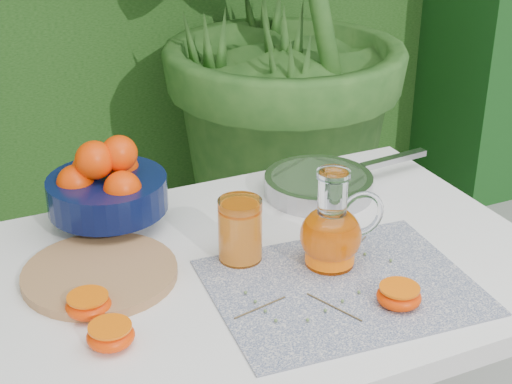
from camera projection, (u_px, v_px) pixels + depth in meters
name	position (u px, v px, depth m)	size (l,w,h in m)	color
potted_plant_right	(253.00, 7.00, 2.47)	(1.80, 1.80, 1.80)	#24521C
white_table	(261.00, 302.00, 1.40)	(1.00, 0.70, 0.75)	white
placemat	(342.00, 287.00, 1.30)	(0.43, 0.33, 0.00)	#0D1F4D
cutting_board	(100.00, 274.00, 1.32)	(0.26, 0.26, 0.02)	#9E6A47
fruit_bowl	(106.00, 186.00, 1.46)	(0.28, 0.28, 0.18)	black
juice_pitcher	(332.00, 232.00, 1.33)	(0.16, 0.12, 0.18)	white
juice_tumbler	(240.00, 231.00, 1.35)	(0.10, 0.10, 0.11)	white
saute_pan	(320.00, 184.00, 1.60)	(0.40, 0.24, 0.04)	#A9A9AD
orange_halves	(202.00, 311.00, 1.21)	(0.53, 0.26, 0.04)	#F64602
thyme_sprigs	(319.00, 285.00, 1.29)	(0.32, 0.24, 0.01)	brown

